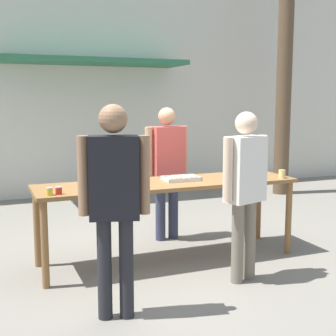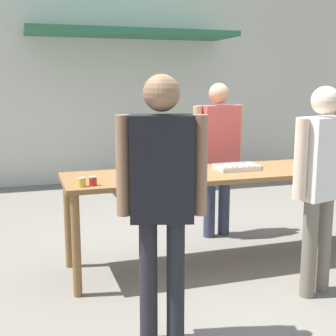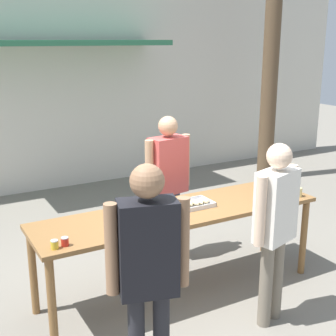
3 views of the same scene
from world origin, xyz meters
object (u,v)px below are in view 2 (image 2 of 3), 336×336
food_tray_sausages (169,172)px  person_server_behind_table (218,147)px  condiment_jar_ketchup (93,181)px  food_tray_buns (238,167)px  condiment_jar_mustard (82,182)px  person_customer_holding_hotdog (162,187)px  person_customer_with_cup (321,173)px

food_tray_sausages → person_server_behind_table: size_ratio=0.25×
condiment_jar_ketchup → food_tray_buns: bearing=11.7°
food_tray_buns → condiment_jar_ketchup: size_ratio=5.37×
condiment_jar_mustard → person_customer_holding_hotdog: bearing=-66.4°
condiment_jar_mustard → person_customer_with_cup: size_ratio=0.04×
food_tray_sausages → condiment_jar_mustard: bearing=-159.4°
person_server_behind_table → person_customer_with_cup: bearing=-92.5°
condiment_jar_ketchup → person_customer_holding_hotdog: person_customer_holding_hotdog is taller
food_tray_buns → person_server_behind_table: (0.10, 0.69, 0.09)m
condiment_jar_ketchup → person_server_behind_table: bearing=33.5°
food_tray_sausages → condiment_jar_mustard: size_ratio=5.76×
food_tray_sausages → person_server_behind_table: (0.77, 0.69, 0.10)m
person_customer_holding_hotdog → person_server_behind_table: bearing=-106.9°
food_tray_sausages → person_server_behind_table: 1.04m
person_customer_with_cup → food_tray_sausages: bearing=-59.5°
person_server_behind_table → person_customer_holding_hotdog: size_ratio=0.97×
condiment_jar_mustard → person_customer_holding_hotdog: 0.96m
food_tray_sausages → person_customer_with_cup: (0.95, -0.87, 0.10)m
food_tray_buns → condiment_jar_ketchup: bearing=-168.3°
condiment_jar_mustard → condiment_jar_ketchup: 0.09m
food_tray_sausages → condiment_jar_ketchup: (-0.71, -0.28, 0.02)m
food_tray_buns → condiment_jar_ketchup: (-1.38, -0.29, 0.01)m
person_customer_holding_hotdog → condiment_jar_mustard: bearing=-50.8°
food_tray_sausages → person_customer_holding_hotdog: bearing=-109.6°
condiment_jar_ketchup → person_customer_holding_hotdog: 0.94m
condiment_jar_mustard → person_customer_holding_hotdog: (0.38, -0.87, 0.13)m
person_server_behind_table → person_customer_holding_hotdog: (-1.19, -1.87, 0.05)m
person_server_behind_table → condiment_jar_mustard: bearing=-156.7°
condiment_jar_ketchup → person_server_behind_table: 1.78m
person_server_behind_table → person_customer_holding_hotdog: bearing=-131.5°
condiment_jar_mustard → person_customer_with_cup: person_customer_with_cup is taller
person_customer_with_cup → food_tray_buns: bearing=-89.4°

